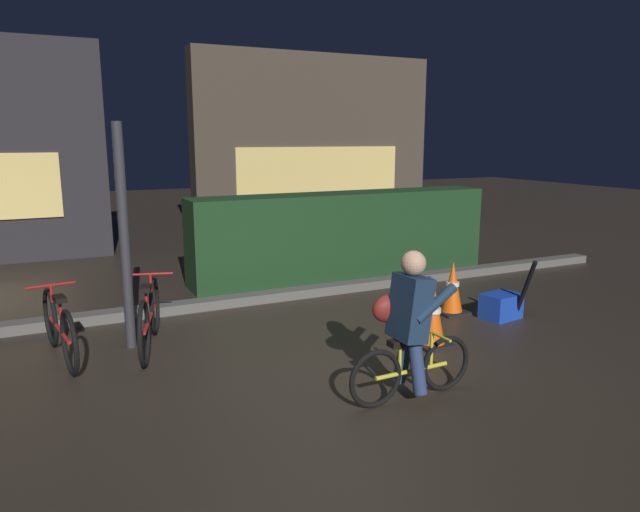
% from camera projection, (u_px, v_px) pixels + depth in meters
% --- Properties ---
extents(ground_plane, '(40.00, 40.00, 0.00)m').
position_uv_depth(ground_plane, '(328.00, 360.00, 5.64)').
color(ground_plane, '#2D261E').
extents(sidewalk_curb, '(12.00, 0.24, 0.12)m').
position_uv_depth(sidewalk_curb, '(253.00, 298.00, 7.58)').
color(sidewalk_curb, '#56544F').
rests_on(sidewalk_curb, ground).
extents(hedge_row, '(4.80, 0.70, 1.29)m').
position_uv_depth(hedge_row, '(343.00, 234.00, 9.02)').
color(hedge_row, '#19381C').
rests_on(hedge_row, ground).
extents(storefront_right, '(5.54, 0.54, 3.91)m').
position_uv_depth(storefront_right, '(315.00, 145.00, 12.99)').
color(storefront_right, '#42382D').
rests_on(storefront_right, ground).
extents(street_post, '(0.10, 0.10, 2.27)m').
position_uv_depth(street_post, '(124.00, 238.00, 5.77)').
color(street_post, '#2D2D33').
rests_on(street_post, ground).
extents(parked_bike_left_mid, '(0.46, 1.51, 0.70)m').
position_uv_depth(parked_bike_left_mid, '(59.00, 328.00, 5.59)').
color(parked_bike_left_mid, black).
rests_on(parked_bike_left_mid, ground).
extents(parked_bike_center_left, '(0.53, 1.54, 0.73)m').
position_uv_depth(parked_bike_center_left, '(150.00, 317.00, 5.89)').
color(parked_bike_center_left, black).
rests_on(parked_bike_center_left, ground).
extents(traffic_cone_near, '(0.36, 0.36, 0.66)m').
position_uv_depth(traffic_cone_near, '(433.00, 316.00, 5.98)').
color(traffic_cone_near, black).
rests_on(traffic_cone_near, ground).
extents(traffic_cone_far, '(0.36, 0.36, 0.65)m').
position_uv_depth(traffic_cone_far, '(452.00, 288.00, 7.09)').
color(traffic_cone_far, black).
rests_on(traffic_cone_far, ground).
extents(blue_crate, '(0.49, 0.39, 0.30)m').
position_uv_depth(blue_crate, '(501.00, 306.00, 6.92)').
color(blue_crate, '#193DB7').
rests_on(blue_crate, ground).
extents(cyclist, '(1.19, 0.51, 1.25)m').
position_uv_depth(cyclist, '(409.00, 325.00, 4.69)').
color(cyclist, black).
rests_on(cyclist, ground).
extents(closed_umbrella, '(0.18, 0.43, 0.78)m').
position_uv_depth(closed_umbrella, '(525.00, 290.00, 6.69)').
color(closed_umbrella, black).
rests_on(closed_umbrella, ground).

